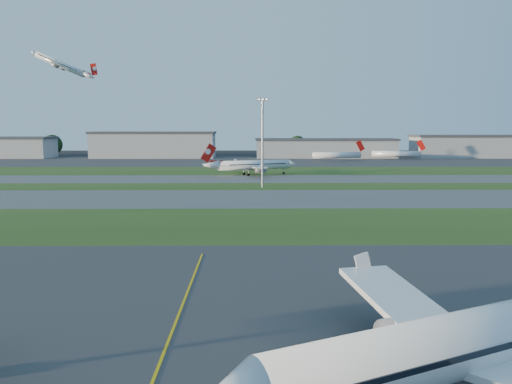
{
  "coord_description": "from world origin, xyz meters",
  "views": [
    {
      "loc": [
        11.77,
        -36.93,
        17.27
      ],
      "look_at": [
        12.51,
        42.88,
        7.0
      ],
      "focal_mm": 35.0,
      "sensor_mm": 36.0,
      "label": 1
    }
  ],
  "objects_px": {
    "airliner_parked": "(485,340)",
    "airliner_taxiing": "(253,165)",
    "light_mast_centre": "(262,137)",
    "mini_jet_far": "(396,154)",
    "mini_jet_near": "(337,155)"
  },
  "relations": [
    {
      "from": "airliner_parked",
      "to": "airliner_taxiing",
      "type": "relative_size",
      "value": 1.09
    },
    {
      "from": "airliner_taxiing",
      "to": "light_mast_centre",
      "type": "bearing_deg",
      "value": 73.39
    },
    {
      "from": "airliner_parked",
      "to": "light_mast_centre",
      "type": "relative_size",
      "value": 1.37
    },
    {
      "from": "airliner_taxiing",
      "to": "mini_jet_far",
      "type": "bearing_deg",
      "value": -151.7
    },
    {
      "from": "mini_jet_near",
      "to": "light_mast_centre",
      "type": "height_order",
      "value": "light_mast_centre"
    },
    {
      "from": "airliner_taxiing",
      "to": "mini_jet_near",
      "type": "relative_size",
      "value": 1.14
    },
    {
      "from": "airliner_parked",
      "to": "mini_jet_near",
      "type": "relative_size",
      "value": 1.25
    },
    {
      "from": "mini_jet_near",
      "to": "mini_jet_far",
      "type": "relative_size",
      "value": 1.0
    },
    {
      "from": "airliner_taxiing",
      "to": "light_mast_centre",
      "type": "xyz_separation_m",
      "value": [
        2.48,
        -37.62,
        11.09
      ]
    },
    {
      "from": "airliner_parked",
      "to": "mini_jet_far",
      "type": "relative_size",
      "value": 1.24
    },
    {
      "from": "airliner_taxiing",
      "to": "light_mast_centre",
      "type": "height_order",
      "value": "light_mast_centre"
    },
    {
      "from": "mini_jet_far",
      "to": "light_mast_centre",
      "type": "relative_size",
      "value": 1.1
    },
    {
      "from": "airliner_taxiing",
      "to": "airliner_parked",
      "type": "bearing_deg",
      "value": 74.77
    },
    {
      "from": "airliner_taxiing",
      "to": "mini_jet_far",
      "type": "xyz_separation_m",
      "value": [
        78.64,
        89.44,
        -0.44
      ]
    },
    {
      "from": "mini_jet_near",
      "to": "mini_jet_far",
      "type": "height_order",
      "value": "same"
    }
  ]
}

